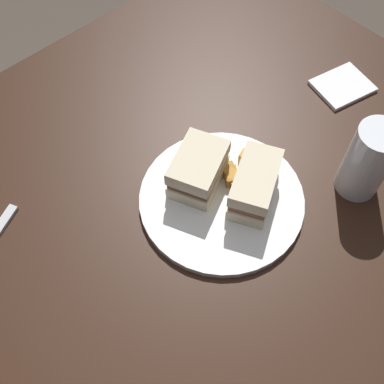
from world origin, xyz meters
TOP-DOWN VIEW (x-y plane):
  - ground_plane at (0.00, 0.00)m, footprint 6.00×6.00m
  - dining_table at (0.00, 0.00)m, footprint 1.27×0.94m
  - plate at (-0.07, 0.07)m, footprint 0.29×0.29m
  - sandwich_half_left at (-0.12, 0.10)m, footprint 0.14×0.11m
  - sandwich_half_right at (-0.07, 0.02)m, footprint 0.13×0.11m
  - potato_wedge_front at (-0.12, 0.07)m, footprint 0.05×0.06m
  - potato_wedge_middle at (-0.12, 0.07)m, footprint 0.05×0.05m
  - potato_wedge_back at (-0.11, 0.07)m, footprint 0.04×0.06m
  - potato_wedge_left_edge at (-0.11, 0.05)m, footprint 0.04×0.05m
  - potato_wedge_right_edge at (-0.17, 0.05)m, footprint 0.03×0.04m
  - pint_glass at (-0.27, 0.21)m, footprint 0.08×0.08m
  - napkin at (-0.45, 0.05)m, footprint 0.13×0.11m

SIDE VIEW (x-z plane):
  - ground_plane at x=0.00m, z-range 0.00..0.00m
  - dining_table at x=0.00m, z-range 0.00..0.76m
  - napkin at x=-0.45m, z-range 0.76..0.77m
  - plate at x=-0.07m, z-range 0.76..0.77m
  - potato_wedge_right_edge at x=-0.17m, z-range 0.77..0.79m
  - potato_wedge_back at x=-0.11m, z-range 0.77..0.79m
  - potato_wedge_left_edge at x=-0.11m, z-range 0.77..0.80m
  - potato_wedge_middle at x=-0.12m, z-range 0.77..0.80m
  - potato_wedge_front at x=-0.12m, z-range 0.77..0.80m
  - sandwich_half_right at x=-0.07m, z-range 0.77..0.84m
  - sandwich_half_left at x=-0.12m, z-range 0.77..0.85m
  - pint_glass at x=-0.27m, z-range 0.75..0.90m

